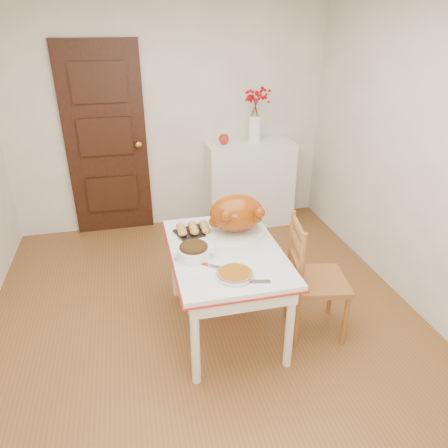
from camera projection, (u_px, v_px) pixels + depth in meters
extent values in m
cube|color=brown|center=(208.00, 325.00, 3.36)|extent=(3.50, 4.00, 0.00)
cube|color=#EBE6CB|center=(170.00, 118.00, 4.55)|extent=(3.50, 0.00, 2.50)
cube|color=#EBE6CB|center=(355.00, 444.00, 1.06)|extent=(3.50, 0.00, 2.50)
cube|color=#EBE6CB|center=(431.00, 161.00, 3.17)|extent=(0.00, 4.00, 2.50)
cube|color=black|center=(106.00, 142.00, 4.47)|extent=(0.85, 0.06, 2.06)
cube|color=white|center=(249.00, 184.00, 4.87)|extent=(0.98, 0.44, 0.98)
sphere|color=#B02015|center=(224.00, 139.00, 4.56)|extent=(0.11, 0.11, 0.11)
cylinder|color=#8C4B0D|center=(235.00, 274.00, 2.70)|extent=(0.25, 0.25, 0.05)
cylinder|color=white|center=(216.00, 214.00, 3.44)|extent=(0.08, 0.08, 0.12)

